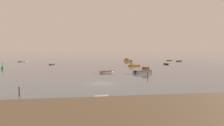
# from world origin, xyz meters

# --- Properties ---
(ground_plane) EXTENTS (800.00, 800.00, 0.00)m
(ground_plane) POSITION_xyz_m (0.00, 0.00, 0.00)
(ground_plane) COLOR slate
(motorboat_moored_0) EXTENTS (5.11, 2.84, 1.84)m
(motorboat_moored_0) POSITION_xyz_m (14.60, 35.53, 0.28)
(motorboat_moored_0) COLOR orange
(motorboat_moored_0) RESTS_ON ground
(rowboat_moored_0) EXTENTS (1.60, 4.15, 0.64)m
(rowboat_moored_0) POSITION_xyz_m (31.17, 42.94, 0.18)
(rowboat_moored_0) COLOR black
(rowboat_moored_0) RESTS_ON ground
(motorboat_moored_1) EXTENTS (4.38, 6.12, 2.22)m
(motorboat_moored_1) POSITION_xyz_m (19.62, 67.74, 0.33)
(motorboat_moored_1) COLOR gold
(motorboat_moored_1) RESTS_ON ground
(rowboat_moored_1) EXTENTS (3.39, 1.25, 0.53)m
(rowboat_moored_1) POSITION_xyz_m (44.23, 68.46, 0.14)
(rowboat_moored_1) COLOR orange
(rowboat_moored_1) RESTS_ON ground
(rowboat_moored_2) EXTENTS (4.80, 3.72, 0.73)m
(rowboat_moored_2) POSITION_xyz_m (-35.31, 70.52, 0.20)
(rowboat_moored_2) COLOR white
(rowboat_moored_2) RESTS_ON ground
(rowboat_moored_3) EXTENTS (4.61, 3.26, 0.69)m
(rowboat_moored_3) POSITION_xyz_m (2.65, 16.46, 0.19)
(rowboat_moored_3) COLOR white
(rowboat_moored_3) RESTS_ON ground
(rowboat_moored_4) EXTENTS (2.82, 3.12, 0.50)m
(rowboat_moored_4) POSITION_xyz_m (-16.60, 47.35, 0.14)
(rowboat_moored_4) COLOR navy
(rowboat_moored_4) RESTS_ON ground
(motorboat_moored_3) EXTENTS (6.30, 4.71, 2.29)m
(motorboat_moored_3) POSITION_xyz_m (12.91, 15.04, 0.35)
(motorboat_moored_3) COLOR gray
(motorboat_moored_3) RESTS_ON ground
(rowboat_moored_5) EXTENTS (4.31, 2.27, 0.65)m
(rowboat_moored_5) POSITION_xyz_m (46.73, 61.74, 0.18)
(rowboat_moored_5) COLOR gray
(rowboat_moored_5) RESTS_ON ground
(channel_buoy) EXTENTS (0.90, 0.90, 2.30)m
(channel_buoy) POSITION_xyz_m (-29.04, 30.44, 0.46)
(channel_buoy) COLOR #198C2D
(channel_buoy) RESTS_ON ground
(mooring_post_near) EXTENTS (0.22, 0.22, 1.41)m
(mooring_post_near) POSITION_xyz_m (11.04, 7.10, 0.61)
(mooring_post_near) COLOR #483323
(mooring_post_near) RESTS_ON ground
(mooring_post_left) EXTENTS (0.22, 0.22, 1.52)m
(mooring_post_left) POSITION_xyz_m (-11.66, -8.13, 0.66)
(mooring_post_left) COLOR #4F3323
(mooring_post_left) RESTS_ON ground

